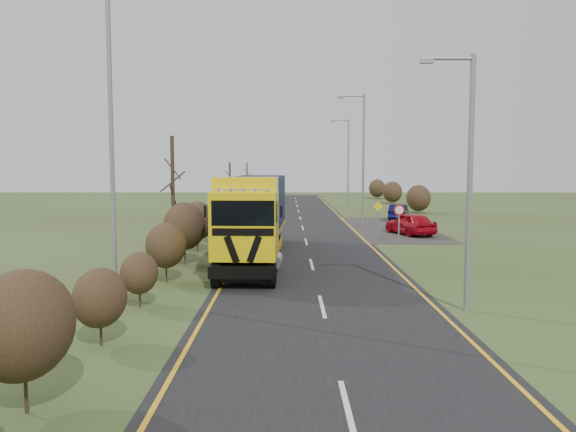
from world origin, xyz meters
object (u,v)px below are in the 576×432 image
(car_blue_sedan, at_px, (399,212))
(speed_sign, at_px, (399,216))
(car_red_hatchback, at_px, (410,224))
(lorry, at_px, (254,212))
(streetlight_near, at_px, (467,173))

(car_blue_sedan, distance_m, speed_sign, 15.04)
(car_red_hatchback, bearing_deg, lorry, 26.13)
(car_red_hatchback, height_order, streetlight_near, streetlight_near)
(car_red_hatchback, xyz_separation_m, car_blue_sedan, (1.29, 10.50, -0.08))
(speed_sign, bearing_deg, streetlight_near, -93.89)
(lorry, xyz_separation_m, speed_sign, (8.40, 5.77, -0.75))
(car_blue_sedan, bearing_deg, streetlight_near, 98.66)
(car_red_hatchback, relative_size, car_blue_sedan, 1.08)
(lorry, xyz_separation_m, car_red_hatchback, (10.01, 10.00, -1.63))
(car_red_hatchback, distance_m, streetlight_near, 20.79)
(car_red_hatchback, bearing_deg, car_blue_sedan, -115.82)
(car_blue_sedan, height_order, streetlight_near, streetlight_near)
(car_red_hatchback, relative_size, speed_sign, 1.90)
(lorry, distance_m, speed_sign, 10.22)
(car_red_hatchback, distance_m, car_blue_sedan, 10.58)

